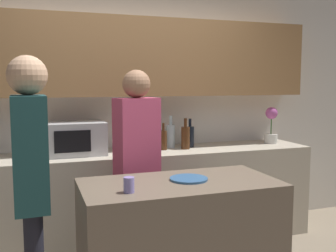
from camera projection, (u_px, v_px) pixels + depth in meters
name	position (u px, v px, depth m)	size (l,w,h in m)	color
back_wall	(127.00, 87.00, 3.94)	(6.40, 0.40, 2.70)	silver
back_counter	(134.00, 199.00, 3.81)	(3.60, 0.62, 0.92)	#B7AD99
kitchen_island	(180.00, 247.00, 2.69)	(1.32, 0.67, 0.92)	brown
microwave	(76.00, 138.00, 3.60)	(0.52, 0.39, 0.30)	#B7BABC
potted_plant	(271.00, 125.00, 4.27)	(0.14, 0.14, 0.39)	silver
bottle_0	(163.00, 140.00, 3.86)	(0.07, 0.07, 0.27)	#472814
bottle_1	(171.00, 136.00, 3.98)	(0.09, 0.09, 0.33)	silver
bottle_2	(185.00, 137.00, 3.90)	(0.09, 0.09, 0.31)	#472814
bottle_3	(190.00, 136.00, 4.03)	(0.08, 0.08, 0.29)	black
plate_on_island	(189.00, 179.00, 2.68)	(0.26, 0.26, 0.01)	#2D5684
cup_0	(129.00, 185.00, 2.37)	(0.07, 0.07, 0.10)	#857BC2
person_left	(137.00, 155.00, 3.14)	(0.38, 0.27, 1.68)	black
person_center	(31.00, 175.00, 2.30)	(0.23, 0.35, 1.74)	black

